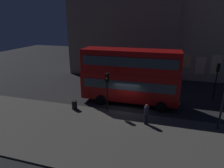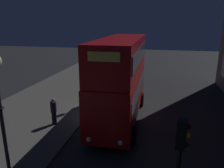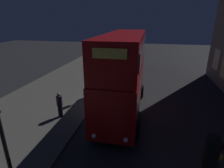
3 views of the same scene
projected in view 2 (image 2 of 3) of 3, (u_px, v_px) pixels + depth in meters
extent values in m
plane|color=#232326|center=(101.00, 115.00, 15.97)|extent=(80.00, 80.00, 0.00)
cube|color=#4C4944|center=(39.00, 109.00, 16.98)|extent=(44.00, 8.10, 0.12)
cube|color=#9E0C0C|center=(121.00, 91.00, 15.14)|extent=(9.68, 2.60, 2.85)
cube|color=#9E0C0C|center=(121.00, 55.00, 14.45)|extent=(9.49, 2.54, 2.19)
cube|color=#2D3842|center=(121.00, 86.00, 15.04)|extent=(8.91, 2.65, 0.90)
cube|color=#2D3842|center=(121.00, 53.00, 14.42)|extent=(8.91, 2.65, 0.90)
cube|color=#F2D84C|center=(104.00, 57.00, 9.79)|extent=(0.10, 1.49, 0.44)
sphere|color=white|center=(120.00, 143.00, 10.71)|extent=(0.24, 0.24, 0.24)
sphere|color=white|center=(89.00, 139.00, 11.03)|extent=(0.24, 0.24, 0.24)
cylinder|color=black|center=(134.00, 135.00, 12.19)|extent=(1.04, 0.25, 1.04)
cylinder|color=black|center=(89.00, 130.00, 12.70)|extent=(1.04, 0.25, 1.04)
cylinder|color=black|center=(142.00, 99.00, 17.78)|extent=(1.04, 0.25, 1.04)
cylinder|color=black|center=(111.00, 97.00, 18.29)|extent=(1.04, 0.25, 1.04)
cylinder|color=black|center=(90.00, 88.00, 17.23)|extent=(0.12, 0.12, 2.85)
cube|color=black|center=(90.00, 65.00, 16.73)|extent=(0.32, 0.26, 0.85)
sphere|color=black|center=(88.00, 61.00, 16.68)|extent=(0.17, 0.17, 0.17)
sphere|color=orange|center=(88.00, 65.00, 16.76)|extent=(0.17, 0.17, 0.17)
sphere|color=black|center=(88.00, 68.00, 16.83)|extent=(0.17, 0.17, 0.17)
cube|color=black|center=(181.00, 134.00, 5.98)|extent=(0.36, 0.31, 0.85)
sphere|color=black|center=(188.00, 126.00, 5.85)|extent=(0.17, 0.17, 0.17)
sphere|color=orange|center=(187.00, 135.00, 5.93)|extent=(0.17, 0.17, 0.17)
sphere|color=black|center=(186.00, 144.00, 6.00)|extent=(0.17, 0.17, 0.17)
cylinder|color=black|center=(4.00, 131.00, 8.35)|extent=(0.14, 0.14, 4.86)
torus|color=black|center=(0.00, 108.00, 8.09)|extent=(0.28, 0.28, 0.06)
cylinder|color=black|center=(54.00, 118.00, 14.28)|extent=(0.31, 0.31, 0.84)
cylinder|color=#2D2338|center=(53.00, 107.00, 14.07)|extent=(0.39, 0.39, 0.69)
sphere|color=#8C664C|center=(53.00, 100.00, 13.95)|extent=(0.22, 0.22, 0.22)
cylinder|color=black|center=(97.00, 88.00, 20.55)|extent=(0.51, 0.51, 0.85)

